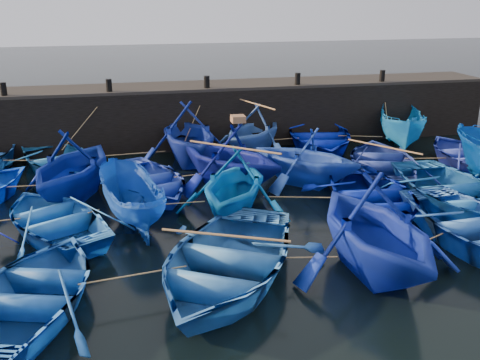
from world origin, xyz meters
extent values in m
plane|color=black|center=(0.00, 0.00, 0.00)|extent=(120.00, 120.00, 0.00)
cube|color=black|center=(0.00, 10.50, 1.25)|extent=(26.00, 2.50, 2.50)
cube|color=black|center=(0.00, 10.50, 2.56)|extent=(26.00, 2.50, 0.12)
cylinder|color=black|center=(-8.00, 9.60, 2.87)|extent=(0.24, 0.24, 0.50)
cylinder|color=black|center=(-4.00, 9.60, 2.87)|extent=(0.24, 0.24, 0.50)
cylinder|color=black|center=(0.00, 9.60, 2.87)|extent=(0.24, 0.24, 0.50)
cylinder|color=black|center=(4.00, 9.60, 2.87)|extent=(0.24, 0.24, 0.50)
cylinder|color=black|center=(8.00, 9.60, 2.87)|extent=(0.24, 0.24, 0.50)
imported|color=#1D66B6|center=(-5.99, 7.39, 0.51)|extent=(5.18, 5.87, 1.01)
imported|color=navy|center=(-1.12, 7.57, 1.22)|extent=(4.30, 4.90, 2.45)
imported|color=#315AB6|center=(1.71, 8.31, 1.05)|extent=(5.26, 5.28, 2.11)
imported|color=#000F89|center=(4.62, 8.34, 0.58)|extent=(4.97, 6.21, 1.15)
imported|color=blue|center=(8.19, 7.75, 0.92)|extent=(3.48, 5.08, 1.84)
imported|color=navy|center=(-5.23, 4.51, 1.19)|extent=(5.32, 5.67, 2.39)
imported|color=blue|center=(-2.92, 4.38, 0.49)|extent=(4.70, 5.55, 0.98)
imported|color=navy|center=(-0.07, 4.53, 1.15)|extent=(5.65, 5.75, 2.29)
imported|color=blue|center=(2.58, 4.19, 1.04)|extent=(5.23, 5.22, 2.09)
imported|color=navy|center=(5.74, 4.63, 0.52)|extent=(4.93, 5.86, 1.04)
imported|color=#22329E|center=(9.36, 4.30, 0.55)|extent=(3.87, 5.35, 1.10)
imported|color=blue|center=(-5.60, 1.82, 0.48)|extent=(5.11, 5.66, 0.96)
imported|color=#0C3EA1|center=(-3.50, 2.01, 0.77)|extent=(2.33, 4.20, 1.54)
imported|color=blue|center=(-0.45, 1.97, 1.07)|extent=(4.90, 5.16, 2.14)
imported|color=#001184|center=(3.74, 1.34, 0.53)|extent=(4.18, 5.48, 1.07)
imported|color=#114D8F|center=(6.35, 1.00, 0.59)|extent=(4.13, 5.71, 1.17)
imported|color=#144A9B|center=(-5.64, -2.18, 0.50)|extent=(4.72, 5.64, 1.00)
imported|color=#235BA3|center=(-1.48, -1.87, 0.60)|extent=(6.44, 7.06, 1.20)
imported|color=#0E2497|center=(2.04, -2.20, 1.25)|extent=(4.37, 4.98, 2.49)
imported|color=blue|center=(5.44, -1.46, 0.57)|extent=(4.23, 5.68, 1.13)
cube|color=brown|center=(0.23, 4.53, 2.40)|extent=(0.45, 0.45, 0.22)
cylinder|color=tan|center=(-7.62, 7.59, 0.55)|extent=(1.48, 0.43, 0.04)
cylinder|color=tan|center=(-3.55, 7.48, 0.55)|extent=(3.07, 0.22, 0.04)
cylinder|color=tan|center=(0.30, 7.94, 0.55)|extent=(1.05, 0.76, 0.04)
cylinder|color=tan|center=(3.16, 8.32, 0.55)|extent=(1.11, 0.07, 0.04)
cylinder|color=tan|center=(6.41, 8.05, 0.55)|extent=(1.79, 0.62, 0.04)
cylinder|color=tan|center=(-6.87, 4.55, 0.55)|extent=(1.49, 0.13, 0.04)
cylinder|color=tan|center=(-4.07, 4.44, 0.55)|extent=(0.52, 0.16, 0.04)
cylinder|color=tan|center=(-1.49, 4.45, 0.55)|extent=(1.06, 0.19, 0.04)
cylinder|color=tan|center=(1.25, 4.36, 0.55)|extent=(0.86, 0.37, 0.04)
cylinder|color=tan|center=(4.16, 4.41, 0.55)|extent=(1.38, 0.48, 0.04)
cylinder|color=tan|center=(7.55, 4.47, 0.55)|extent=(1.83, 0.37, 0.04)
cylinder|color=tan|center=(-4.55, 1.92, 0.55)|extent=(0.32, 0.21, 0.04)
cylinder|color=tan|center=(-1.97, 1.99, 0.55)|extent=(1.25, 0.07, 0.04)
cylinder|color=tan|center=(1.65, 1.66, 0.55)|extent=(2.40, 0.67, 0.04)
cylinder|color=tan|center=(5.05, 1.17, 0.55)|extent=(0.83, 0.37, 0.04)
cylinder|color=tan|center=(-3.56, -2.02, 0.55)|extent=(2.36, 0.34, 0.04)
cylinder|color=tan|center=(0.28, -2.03, 0.55)|extent=(1.73, 0.36, 0.04)
cylinder|color=tan|center=(3.74, -1.83, 0.55)|extent=(1.62, 0.77, 0.04)
cylinder|color=tan|center=(-4.99, 9.05, 1.58)|extent=(2.03, 0.95, 2.10)
cylinder|color=tan|center=(-0.56, 9.14, 1.58)|extent=(1.16, 0.77, 2.09)
cylinder|color=tan|center=(0.86, 9.50, 1.58)|extent=(1.74, 0.04, 2.09)
cylinder|color=tan|center=(4.31, 9.52, 1.58)|extent=(0.66, 0.08, 2.08)
cylinder|color=tan|center=(8.10, 9.23, 1.58)|extent=(0.24, 0.59, 2.08)
cylinder|color=#99724C|center=(1.71, 8.31, 2.14)|extent=(1.08, 2.84, 0.06)
cylinder|color=#99724C|center=(5.74, 4.63, 1.07)|extent=(1.77, 2.49, 0.06)
cylinder|color=#99724C|center=(-0.45, 1.97, 2.17)|extent=(2.34, 1.97, 0.06)
cylinder|color=#99724C|center=(-1.48, -1.87, 1.23)|extent=(2.74, 1.32, 0.06)
camera|label=1|loc=(-3.54, -12.66, 6.42)|focal=40.00mm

